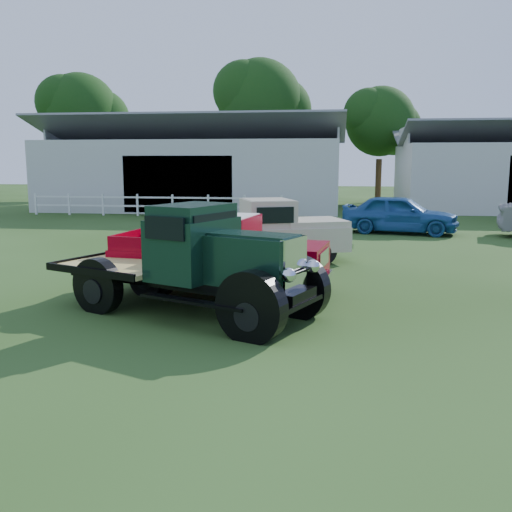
% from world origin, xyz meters
% --- Properties ---
extents(ground, '(120.00, 120.00, 0.00)m').
position_xyz_m(ground, '(0.00, 0.00, 0.00)').
color(ground, '#1B340C').
extents(shed_left, '(18.80, 10.20, 5.60)m').
position_xyz_m(shed_left, '(-7.00, 26.00, 2.80)').
color(shed_left, silver).
rests_on(shed_left, ground).
extents(fence_rail, '(14.20, 0.16, 1.20)m').
position_xyz_m(fence_rail, '(-8.00, 20.00, 0.60)').
color(fence_rail, white).
rests_on(fence_rail, ground).
extents(tree_a, '(6.30, 6.30, 10.50)m').
position_xyz_m(tree_a, '(-18.00, 33.00, 5.25)').
color(tree_a, '#113B0F').
rests_on(tree_a, ground).
extents(tree_b, '(6.90, 6.90, 11.50)m').
position_xyz_m(tree_b, '(-4.00, 34.00, 5.75)').
color(tree_b, '#113B0F').
rests_on(tree_b, ground).
extents(tree_c, '(5.40, 5.40, 9.00)m').
position_xyz_m(tree_c, '(5.00, 33.00, 4.50)').
color(tree_c, '#113B0F').
rests_on(tree_c, ground).
extents(vintage_flatbed, '(5.91, 4.16, 2.18)m').
position_xyz_m(vintage_flatbed, '(-1.01, 0.38, 1.09)').
color(vintage_flatbed, black).
rests_on(vintage_flatbed, ground).
extents(red_pickup, '(5.19, 2.60, 1.81)m').
position_xyz_m(red_pickup, '(-0.77, 2.21, 0.91)').
color(red_pickup, '#940116').
rests_on(red_pickup, ground).
extents(white_pickup, '(5.39, 3.63, 1.84)m').
position_xyz_m(white_pickup, '(-0.25, 6.39, 0.92)').
color(white_pickup, beige).
rests_on(white_pickup, ground).
extents(misc_car_blue, '(5.06, 2.91, 1.62)m').
position_xyz_m(misc_car_blue, '(4.52, 14.03, 0.81)').
color(misc_car_blue, '#1F518E').
rests_on(misc_car_blue, ground).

